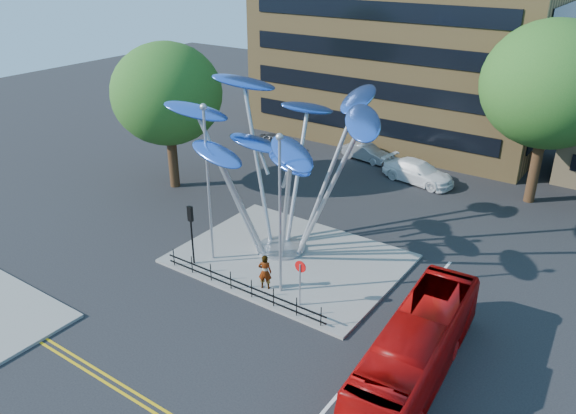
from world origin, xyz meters
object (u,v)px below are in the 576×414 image
Objects in this scene: parked_car_right at (418,172)px; tree_left at (167,94)px; red_bus at (416,350)px; parked_car_left at (276,142)px; street_lamp_left at (207,171)px; parked_car_mid at (366,152)px; street_lamp_right at (280,202)px; traffic_light_island at (191,223)px; tree_right at (551,85)px; leaf_sculpture at (281,136)px; no_entry_sign_island at (300,276)px; pedestrian at (265,272)px.

tree_left is at bearing 136.57° from parked_car_right.
red_bus reaches higher than parked_car_left.
parked_car_right is (13.03, -0.08, 0.15)m from parked_car_left.
parked_car_mid is at bearing 91.57° from street_lamp_left.
street_lamp_right is at bearing -169.95° from parked_car_right.
traffic_light_island is at bearing -155.65° from parked_car_left.
tree_right is 1.20× the size of red_bus.
red_bus is at bearing -27.86° from leaf_sculpture.
tree_right is 2.95× the size of parked_car_mid.
no_entry_sign_island reaches higher than parked_car_mid.
traffic_light_island is 20.06m from parked_car_left.
parked_car_mid is 5.73m from parked_car_right.
tree_left is 16.83m from parked_car_mid.
tree_left is 1.17× the size of street_lamp_left.
pedestrian is 0.50× the size of parked_car_left.
street_lamp_right reaches higher than traffic_light_island.
leaf_sculpture is at bearing -15.55° from tree_left.
street_lamp_left is 6.04m from pedestrian.
no_entry_sign_island is 0.44× the size of parked_car_right.
street_lamp_right is (2.57, -3.68, -1.78)m from leaf_sculpture.
tree_left is at bearing 153.86° from parked_car_mid.
no_entry_sign_island is at bearing -107.12° from tree_right.
parked_car_mid is at bearing 78.68° from parked_car_right.
pedestrian reaches higher than parked_car_left.
street_lamp_right reaches higher than pedestrian.
parked_car_right is (5.32, 18.33, -1.81)m from traffic_light_island.
red_bus is 25.64m from parked_car_mid.
tree_left is (-22.00, -12.00, -1.24)m from tree_right.
no_entry_sign_island is (4.07, -4.16, -5.06)m from leaf_sculpture.
tree_left is at bearing -151.39° from tree_right.
street_lamp_right is at bearing 162.81° from red_bus.
pedestrian is (-2.28, 0.24, -0.72)m from no_entry_sign_island.
leaf_sculpture is (-10.07, -15.32, -1.16)m from tree_right.
red_bus is at bearing -10.48° from street_lamp_left.
no_entry_sign_island is (1.50, -0.48, -3.28)m from street_lamp_right.
no_entry_sign_island is at bearing -8.61° from street_lamp_left.
parked_car_left is (-10.64, 14.23, -6.22)m from leaf_sculpture.
street_lamp_left is 2.14× the size of parked_car_mid.
traffic_light_island is 1.81× the size of pedestrian.
leaf_sculpture reaches higher than parked_car_right.
traffic_light_island is (-5.50, -0.50, -2.48)m from street_lamp_right.
tree_left is at bearing 140.19° from traffic_light_island.
parked_car_right is (5.35, -2.03, 0.12)m from parked_car_mid.
tree_left is 18.93m from parked_car_right.
no_entry_sign_island reaches higher than pedestrian.
parked_car_left is at bearing 112.73° from traffic_light_island.
red_bus is (13.00, -2.40, -3.95)m from street_lamp_left.
red_bus reaches higher than pedestrian.
pedestrian is (4.22, -0.75, -4.26)m from street_lamp_left.
tree_right reaches higher than parked_car_mid.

